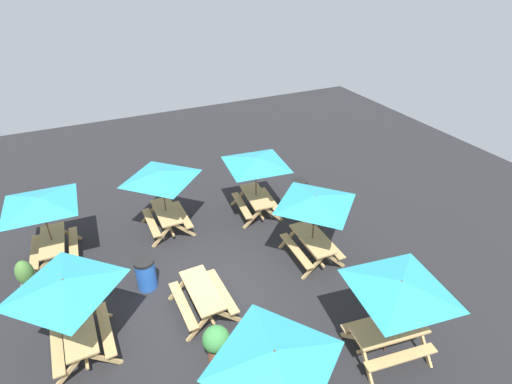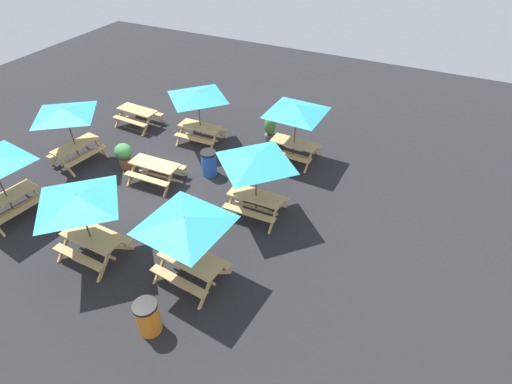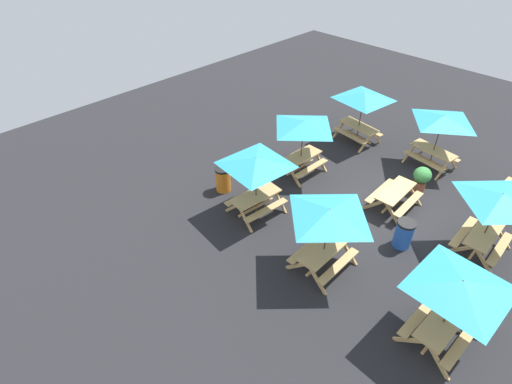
# 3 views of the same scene
# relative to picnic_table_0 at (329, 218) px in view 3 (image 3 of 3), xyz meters

# --- Properties ---
(ground_plane) EXTENTS (31.35, 31.35, 0.00)m
(ground_plane) POSITION_rel_picnic_table_0_xyz_m (-3.77, -0.05, -1.99)
(ground_plane) COLOR #232326
(ground_plane) RESTS_ON ground
(picnic_table_0) EXTENTS (2.03, 2.03, 2.34)m
(picnic_table_0) POSITION_rel_picnic_table_0_xyz_m (0.00, 0.00, 0.00)
(picnic_table_0) COLOR tan
(picnic_table_0) RESTS_ON ground
(picnic_table_1) EXTENTS (2.27, 2.27, 2.34)m
(picnic_table_1) POSITION_rel_picnic_table_0_xyz_m (-7.58, -0.23, 0.00)
(picnic_table_1) COLOR tan
(picnic_table_1) RESTS_ON ground
(picnic_table_2) EXTENTS (2.81, 2.81, 2.34)m
(picnic_table_2) POSITION_rel_picnic_table_0_xyz_m (-0.39, -3.23, 0.00)
(picnic_table_2) COLOR tan
(picnic_table_2) RESTS_ON ground
(picnic_table_3) EXTENTS (2.05, 2.05, 2.34)m
(picnic_table_3) POSITION_rel_picnic_table_0_xyz_m (-4.04, 3.09, 0.00)
(picnic_table_3) COLOR tan
(picnic_table_3) RESTS_ON ground
(picnic_table_5) EXTENTS (2.80, 2.80, 2.34)m
(picnic_table_5) POSITION_rel_picnic_table_0_xyz_m (-7.18, -3.53, 0.00)
(picnic_table_5) COLOR tan
(picnic_table_5) RESTS_ON ground
(picnic_table_6) EXTENTS (1.84, 1.58, 0.81)m
(picnic_table_6) POSITION_rel_picnic_table_0_xyz_m (-4.07, 0.06, -1.43)
(picnic_table_6) COLOR tan
(picnic_table_6) RESTS_ON ground
(picnic_table_7) EXTENTS (2.07, 2.07, 2.34)m
(picnic_table_7) POSITION_rel_picnic_table_0_xyz_m (-3.43, -3.74, 0.00)
(picnic_table_7) COLOR tan
(picnic_table_7) RESTS_ON ground
(picnic_table_8) EXTENTS (2.83, 2.83, 2.34)m
(picnic_table_8) POSITION_rel_picnic_table_0_xyz_m (-0.09, 3.59, 0.00)
(picnic_table_8) COLOR tan
(picnic_table_8) RESTS_ON ground
(trash_bin_orange) EXTENTS (0.59, 0.59, 0.98)m
(trash_bin_orange) POSITION_rel_picnic_table_0_xyz_m (-0.45, -5.04, -1.49)
(trash_bin_orange) COLOR orange
(trash_bin_orange) RESTS_ON ground
(trash_bin_blue) EXTENTS (0.59, 0.59, 0.98)m
(trash_bin_blue) POSITION_rel_picnic_table_0_xyz_m (-2.54, 1.25, -1.49)
(trash_bin_blue) COLOR blue
(trash_bin_blue) RESTS_ON ground
(potted_plant_0) EXTENTS (0.65, 0.65, 1.01)m
(potted_plant_0) POSITION_rel_picnic_table_0_xyz_m (-5.67, 0.25, -1.40)
(potted_plant_0) COLOR #935138
(potted_plant_0) RESTS_ON ground
(potted_plant_1) EXTENTS (0.47, 0.47, 1.19)m
(potted_plant_1) POSITION_rel_picnic_table_0_xyz_m (-1.44, 4.29, -1.37)
(potted_plant_1) COLOR #59595B
(potted_plant_1) RESTS_ON ground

